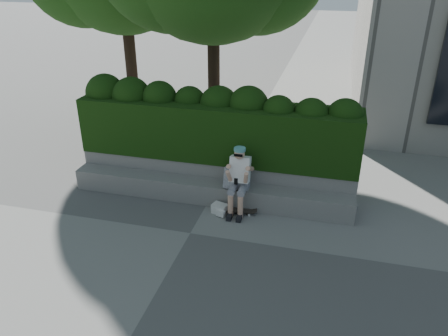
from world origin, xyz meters
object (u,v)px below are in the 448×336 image
(backpack_plaid, at_px, (232,178))
(backpack_ground, at_px, (220,209))
(skateboard, at_px, (237,211))
(person, at_px, (239,177))

(backpack_plaid, relative_size, backpack_ground, 1.46)
(backpack_plaid, distance_m, backpack_ground, 0.67)
(skateboard, relative_size, backpack_plaid, 1.69)
(skateboard, bearing_deg, person, 79.83)
(person, distance_m, skateboard, 0.71)
(backpack_ground, bearing_deg, skateboard, 27.30)
(skateboard, height_order, backpack_plaid, backpack_plaid)
(person, xyz_separation_m, skateboard, (-0.00, -0.15, -0.69))
(person, bearing_deg, backpack_plaid, 154.59)
(skateboard, bearing_deg, backpack_ground, -176.70)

